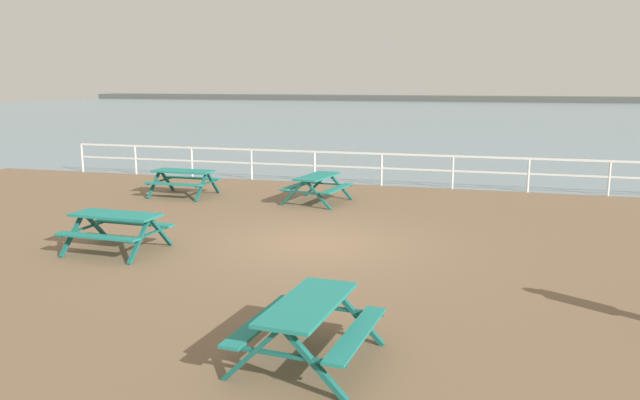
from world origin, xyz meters
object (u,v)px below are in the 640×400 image
picnic_table_far_left (116,223)px  picnic_table_near_right (183,177)px  picnic_table_far_right (308,316)px  picnic_table_mid_centre (317,182)px

picnic_table_far_left → picnic_table_near_right: bearing=107.9°
picnic_table_far_left → picnic_table_far_right: 6.44m
picnic_table_mid_centre → picnic_table_far_right: same height
picnic_table_far_left → picnic_table_far_right: size_ratio=0.97×
picnic_table_near_right → picnic_table_mid_centre: size_ratio=0.91×
picnic_table_mid_centre → picnic_table_far_left: (-2.46, -6.07, 0.00)m
picnic_table_near_right → picnic_table_mid_centre: 4.16m
picnic_table_far_left → picnic_table_far_right: (5.22, -3.78, 0.00)m
picnic_table_mid_centre → picnic_table_far_right: (2.76, -9.85, 0.00)m
picnic_table_near_right → picnic_table_far_left: 6.21m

